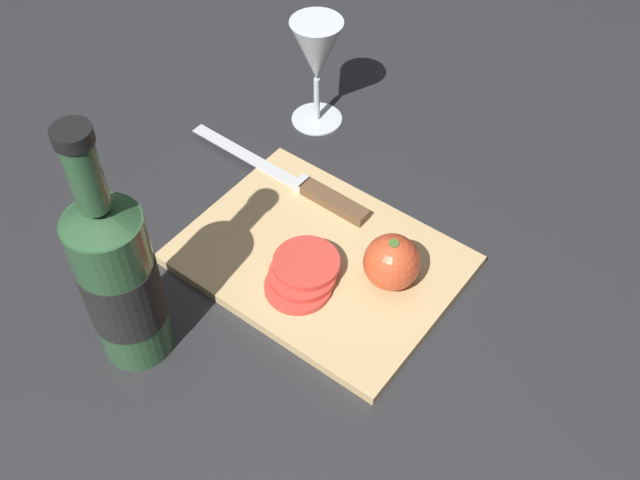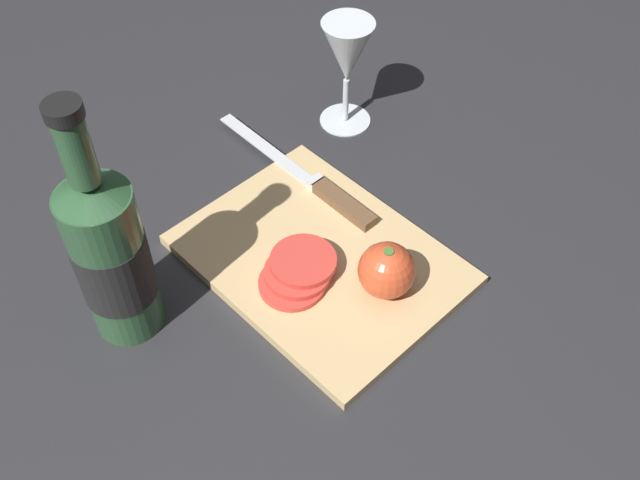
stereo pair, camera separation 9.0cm
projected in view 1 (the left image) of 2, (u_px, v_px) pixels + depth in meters
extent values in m
plane|color=#28282B|center=(312.00, 234.00, 0.97)|extent=(3.00, 3.00, 0.00)
cube|color=tan|center=(320.00, 259.00, 0.93)|extent=(0.33, 0.25, 0.01)
cylinder|color=#2D5633|center=(122.00, 287.00, 0.78)|extent=(0.08, 0.08, 0.20)
cone|color=#2D5633|center=(98.00, 214.00, 0.70)|extent=(0.08, 0.08, 0.02)
cylinder|color=#2D5633|center=(85.00, 175.00, 0.66)|extent=(0.03, 0.03, 0.08)
cylinder|color=black|center=(72.00, 135.00, 0.63)|extent=(0.04, 0.04, 0.01)
cylinder|color=black|center=(123.00, 290.00, 0.79)|extent=(0.08, 0.08, 0.09)
cylinder|color=silver|center=(317.00, 118.00, 1.12)|extent=(0.08, 0.08, 0.00)
cylinder|color=silver|center=(317.00, 98.00, 1.09)|extent=(0.01, 0.01, 0.07)
cone|color=silver|center=(317.00, 51.00, 1.03)|extent=(0.07, 0.07, 0.09)
cone|color=beige|center=(317.00, 71.00, 1.05)|extent=(0.02, 0.02, 0.03)
sphere|color=#DB4C28|center=(392.00, 262.00, 0.88)|extent=(0.07, 0.07, 0.07)
cylinder|color=#47702D|center=(394.00, 245.00, 0.85)|extent=(0.01, 0.01, 0.01)
cube|color=silver|center=(247.00, 156.00, 1.04)|extent=(0.20, 0.02, 0.00)
cube|color=silver|center=(301.00, 184.00, 1.00)|extent=(0.01, 0.02, 0.01)
cube|color=brown|center=(331.00, 200.00, 0.98)|extent=(0.10, 0.02, 0.01)
cylinder|color=#D63D33|center=(298.00, 286.00, 0.89)|extent=(0.08, 0.08, 0.01)
cylinder|color=#D63D33|center=(302.00, 274.00, 0.89)|extent=(0.08, 0.08, 0.01)
cylinder|color=#D63D33|center=(306.00, 263.00, 0.89)|extent=(0.08, 0.08, 0.01)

